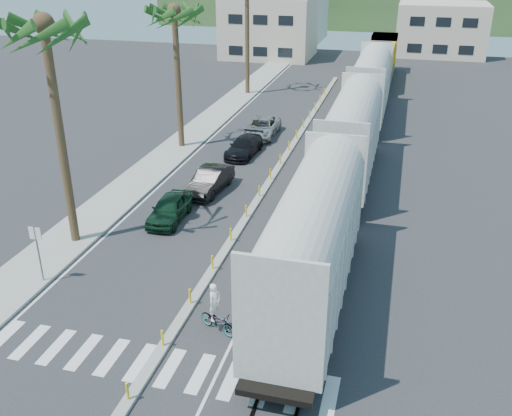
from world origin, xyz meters
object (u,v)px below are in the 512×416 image
(street_sign, at_px, (37,246))
(car_lead, at_px, (170,208))
(car_second, at_px, (210,181))
(cyclist, at_px, (217,317))

(street_sign, height_order, car_lead, street_sign)
(car_second, bearing_deg, car_lead, -95.79)
(street_sign, distance_m, car_lead, 8.45)
(car_lead, bearing_deg, cyclist, -59.38)
(street_sign, bearing_deg, cyclist, -8.72)
(car_lead, height_order, cyclist, cyclist)
(car_lead, xyz_separation_m, cyclist, (5.88, -9.14, -0.04))
(street_sign, bearing_deg, car_lead, 68.04)
(street_sign, height_order, car_second, street_sign)
(cyclist, bearing_deg, car_second, 44.90)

